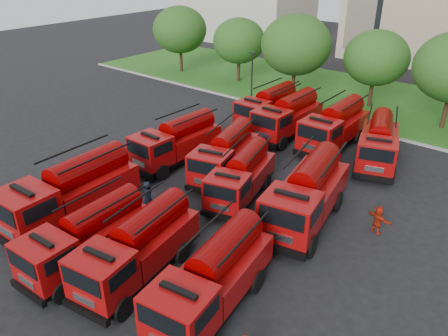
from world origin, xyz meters
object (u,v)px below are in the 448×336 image
at_px(fire_truck_3, 213,277).
at_px(fire_truck_11, 378,143).
at_px(fire_truck_6, 242,176).
at_px(fire_truck_10, 335,126).
at_px(fire_truck_0, 72,192).
at_px(fire_truck_7, 307,194).
at_px(firefighter_4, 149,205).
at_px(firefighter_3, 174,318).
at_px(fire_truck_2, 138,247).
at_px(fire_truck_8, 269,107).
at_px(firefighter_5, 376,232).
at_px(firefighter_1, 37,290).
at_px(fire_truck_5, 226,154).
at_px(fire_truck_4, 177,141).
at_px(fire_truck_9, 288,116).
at_px(fire_truck_1, 88,237).

distance_m(fire_truck_3, fire_truck_11, 17.72).
distance_m(fire_truck_6, fire_truck_10, 10.46).
relative_size(fire_truck_0, fire_truck_7, 0.99).
bearing_deg(firefighter_4, firefighter_3, 169.85).
xyz_separation_m(fire_truck_10, firefighter_4, (-4.59, -14.62, -1.72)).
xyz_separation_m(fire_truck_2, fire_truck_8, (-6.24, 19.77, 0.02)).
bearing_deg(firefighter_3, firefighter_5, -139.95).
xyz_separation_m(fire_truck_0, fire_truck_11, (10.27, 17.53, -0.20)).
bearing_deg(firefighter_5, firefighter_1, 73.03).
height_order(fire_truck_8, firefighter_5, fire_truck_8).
relative_size(fire_truck_5, firefighter_5, 4.50).
bearing_deg(firefighter_3, fire_truck_8, -95.60).
xyz_separation_m(fire_truck_4, fire_truck_6, (6.50, -1.08, -0.13)).
distance_m(fire_truck_11, firefighter_1, 23.03).
height_order(fire_truck_8, firefighter_1, fire_truck_8).
distance_m(fire_truck_3, fire_truck_9, 19.68).
distance_m(firefighter_4, firefighter_5, 12.98).
distance_m(fire_truck_4, fire_truck_5, 3.97).
xyz_separation_m(fire_truck_8, firefighter_3, (9.39, -20.73, -1.60)).
distance_m(fire_truck_0, firefighter_3, 9.81).
relative_size(fire_truck_2, fire_truck_7, 0.89).
bearing_deg(firefighter_4, fire_truck_8, -57.66).
height_order(fire_truck_3, fire_truck_10, fire_truck_10).
height_order(fire_truck_4, fire_truck_8, fire_truck_4).
xyz_separation_m(fire_truck_4, fire_truck_11, (11.03, 8.64, -0.00)).
xyz_separation_m(fire_truck_1, firefighter_4, (-1.83, 5.32, -1.54)).
bearing_deg(firefighter_3, fire_truck_7, -123.27).
bearing_deg(fire_truck_7, fire_truck_2, -123.78).
distance_m(firefighter_1, firefighter_5, 17.19).
xyz_separation_m(fire_truck_9, firefighter_1, (0.82, -22.37, -1.68)).
height_order(fire_truck_10, firefighter_5, fire_truck_10).
bearing_deg(fire_truck_2, fire_truck_3, -1.42).
height_order(fire_truck_2, fire_truck_6, fire_truck_2).
bearing_deg(fire_truck_8, fire_truck_3, -61.90).
xyz_separation_m(fire_truck_10, fire_truck_11, (3.66, -0.70, -0.10)).
bearing_deg(fire_truck_9, fire_truck_1, -87.10).
distance_m(fire_truck_2, fire_truck_10, 18.99).
bearing_deg(fire_truck_8, firefighter_3, -65.56).
relative_size(fire_truck_2, firefighter_4, 4.60).
bearing_deg(fire_truck_4, fire_truck_7, -3.76).
bearing_deg(firefighter_5, fire_truck_5, 19.17).
height_order(fire_truck_6, firefighter_5, fire_truck_6).
xyz_separation_m(fire_truck_1, fire_truck_6, (1.90, 9.52, -0.05)).
relative_size(fire_truck_4, firefighter_3, 3.76).
bearing_deg(fire_truck_5, firefighter_5, -14.81).
xyz_separation_m(fire_truck_0, firefighter_5, (13.57, 9.51, -1.82)).
distance_m(fire_truck_6, fire_truck_9, 10.58).
bearing_deg(fire_truck_0, firefighter_5, 31.86).
bearing_deg(fire_truck_6, fire_truck_9, 91.30).
distance_m(fire_truck_6, firefighter_5, 8.16).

